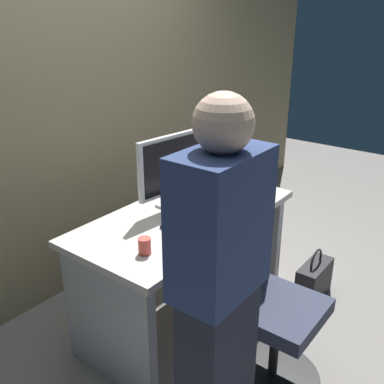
{
  "coord_description": "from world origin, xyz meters",
  "views": [
    {
      "loc": [
        -1.89,
        -1.5,
        1.89
      ],
      "look_at": [
        0.0,
        -0.05,
        0.91
      ],
      "focal_mm": 41.48,
      "sensor_mm": 36.0,
      "label": 1
    }
  ],
  "objects_px": {
    "office_chair": "(267,311)",
    "desk": "(186,248)",
    "monitor": "(174,166)",
    "cup_near_keyboard": "(145,246)",
    "mouse": "(220,200)",
    "handbag": "(314,280)",
    "cell_phone": "(246,193)",
    "book_stack": "(209,177)",
    "keyboard": "(192,217)",
    "person_at_desk": "(219,292)"
  },
  "relations": [
    {
      "from": "keyboard",
      "to": "mouse",
      "type": "distance_m",
      "value": 0.3
    },
    {
      "from": "keyboard",
      "to": "handbag",
      "type": "relative_size",
      "value": 1.14
    },
    {
      "from": "monitor",
      "to": "mouse",
      "type": "relative_size",
      "value": 5.4
    },
    {
      "from": "cup_near_keyboard",
      "to": "book_stack",
      "type": "xyz_separation_m",
      "value": [
        0.95,
        0.28,
        0.02
      ]
    },
    {
      "from": "person_at_desk",
      "to": "cell_phone",
      "type": "bearing_deg",
      "value": 25.87
    },
    {
      "from": "cup_near_keyboard",
      "to": "cell_phone",
      "type": "xyz_separation_m",
      "value": [
        0.99,
        0.01,
        -0.04
      ]
    },
    {
      "from": "person_at_desk",
      "to": "book_stack",
      "type": "xyz_separation_m",
      "value": [
        1.09,
        0.83,
        -0.02
      ]
    },
    {
      "from": "office_chair",
      "to": "desk",
      "type": "bearing_deg",
      "value": 78.6
    },
    {
      "from": "handbag",
      "to": "person_at_desk",
      "type": "bearing_deg",
      "value": -175.56
    },
    {
      "from": "office_chair",
      "to": "cell_phone",
      "type": "relative_size",
      "value": 6.53
    },
    {
      "from": "book_stack",
      "to": "mouse",
      "type": "bearing_deg",
      "value": -130.8
    },
    {
      "from": "office_chair",
      "to": "person_at_desk",
      "type": "bearing_deg",
      "value": -177.09
    },
    {
      "from": "cup_near_keyboard",
      "to": "desk",
      "type": "bearing_deg",
      "value": 15.19
    },
    {
      "from": "person_at_desk",
      "to": "cup_near_keyboard",
      "type": "distance_m",
      "value": 0.56
    },
    {
      "from": "desk",
      "to": "cell_phone",
      "type": "xyz_separation_m",
      "value": [
        0.5,
        -0.13,
        0.24
      ]
    },
    {
      "from": "keyboard",
      "to": "book_stack",
      "type": "bearing_deg",
      "value": 24.25
    },
    {
      "from": "person_at_desk",
      "to": "monitor",
      "type": "xyz_separation_m",
      "value": [
        0.69,
        0.8,
        0.18
      ]
    },
    {
      "from": "office_chair",
      "to": "monitor",
      "type": "relative_size",
      "value": 1.74
    },
    {
      "from": "monitor",
      "to": "book_stack",
      "type": "distance_m",
      "value": 0.45
    },
    {
      "from": "book_stack",
      "to": "handbag",
      "type": "bearing_deg",
      "value": -69.16
    },
    {
      "from": "desk",
      "to": "monitor",
      "type": "bearing_deg",
      "value": 68.45
    },
    {
      "from": "mouse",
      "to": "handbag",
      "type": "xyz_separation_m",
      "value": [
        0.46,
        -0.5,
        -0.64
      ]
    },
    {
      "from": "desk",
      "to": "book_stack",
      "type": "bearing_deg",
      "value": 18.26
    },
    {
      "from": "person_at_desk",
      "to": "handbag",
      "type": "relative_size",
      "value": 4.34
    },
    {
      "from": "office_chair",
      "to": "keyboard",
      "type": "relative_size",
      "value": 2.19
    },
    {
      "from": "book_stack",
      "to": "keyboard",
      "type": "bearing_deg",
      "value": -155.05
    },
    {
      "from": "desk",
      "to": "mouse",
      "type": "distance_m",
      "value": 0.37
    },
    {
      "from": "mouse",
      "to": "book_stack",
      "type": "bearing_deg",
      "value": 49.2
    },
    {
      "from": "desk",
      "to": "cup_near_keyboard",
      "type": "distance_m",
      "value": 0.59
    },
    {
      "from": "cup_near_keyboard",
      "to": "cell_phone",
      "type": "distance_m",
      "value": 0.99
    },
    {
      "from": "office_chair",
      "to": "cup_near_keyboard",
      "type": "distance_m",
      "value": 0.74
    },
    {
      "from": "monitor",
      "to": "cell_phone",
      "type": "distance_m",
      "value": 0.57
    },
    {
      "from": "desk",
      "to": "mouse",
      "type": "xyz_separation_m",
      "value": [
        0.26,
        -0.07,
        0.25
      ]
    },
    {
      "from": "desk",
      "to": "handbag",
      "type": "bearing_deg",
      "value": -38.12
    },
    {
      "from": "desk",
      "to": "keyboard",
      "type": "relative_size",
      "value": 3.34
    },
    {
      "from": "monitor",
      "to": "cup_near_keyboard",
      "type": "distance_m",
      "value": 0.64
    },
    {
      "from": "desk",
      "to": "handbag",
      "type": "distance_m",
      "value": 1.0
    },
    {
      "from": "monitor",
      "to": "book_stack",
      "type": "height_order",
      "value": "monitor"
    },
    {
      "from": "office_chair",
      "to": "handbag",
      "type": "xyz_separation_m",
      "value": [
        0.86,
        0.08,
        -0.29
      ]
    },
    {
      "from": "desk",
      "to": "book_stack",
      "type": "xyz_separation_m",
      "value": [
        0.45,
        0.15,
        0.3
      ]
    },
    {
      "from": "desk",
      "to": "monitor",
      "type": "xyz_separation_m",
      "value": [
        0.05,
        0.13,
        0.49
      ]
    },
    {
      "from": "book_stack",
      "to": "handbag",
      "type": "distance_m",
      "value": 1.03
    },
    {
      "from": "monitor",
      "to": "handbag",
      "type": "height_order",
      "value": "monitor"
    },
    {
      "from": "monitor",
      "to": "keyboard",
      "type": "bearing_deg",
      "value": -112.42
    },
    {
      "from": "monitor",
      "to": "person_at_desk",
      "type": "bearing_deg",
      "value": -130.63
    },
    {
      "from": "monitor",
      "to": "mouse",
      "type": "height_order",
      "value": "monitor"
    },
    {
      "from": "desk",
      "to": "monitor",
      "type": "distance_m",
      "value": 0.51
    },
    {
      "from": "monitor",
      "to": "book_stack",
      "type": "relative_size",
      "value": 2.39
    },
    {
      "from": "person_at_desk",
      "to": "keyboard",
      "type": "height_order",
      "value": "person_at_desk"
    },
    {
      "from": "cup_near_keyboard",
      "to": "office_chair",
      "type": "bearing_deg",
      "value": -54.54
    }
  ]
}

